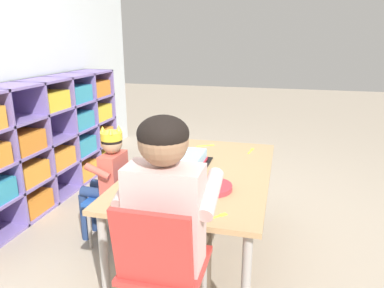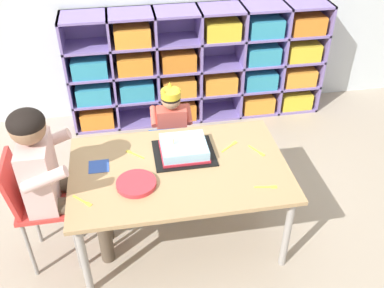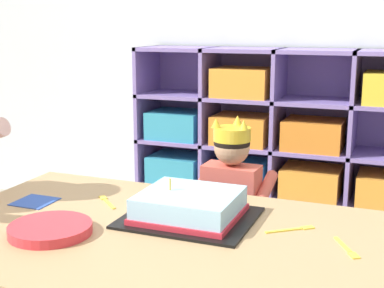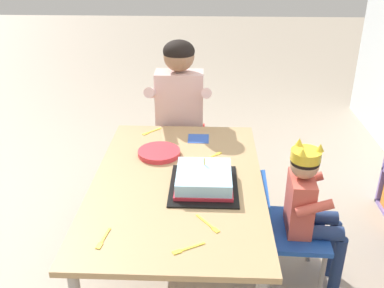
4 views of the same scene
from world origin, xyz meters
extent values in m
plane|color=tan|center=(0.00, 0.00, 0.00)|extent=(16.00, 16.00, 0.00)
cube|color=#7F6BB2|center=(0.39, 1.61, 0.51)|extent=(2.27, 0.01, 1.02)
cube|color=#7F6BB2|center=(-0.73, 1.46, 0.51)|extent=(0.02, 0.32, 1.02)
cube|color=#7F6BB2|center=(-0.36, 1.46, 0.51)|extent=(0.02, 0.32, 1.02)
cube|color=#7F6BB2|center=(0.02, 1.46, 0.51)|extent=(0.02, 0.32, 1.02)
cube|color=#7F6BB2|center=(0.39, 1.46, 0.51)|extent=(0.02, 0.32, 1.02)
cube|color=#7F6BB2|center=(0.76, 1.46, 0.51)|extent=(0.02, 0.32, 1.02)
cube|color=#7F6BB2|center=(1.14, 1.46, 0.51)|extent=(0.02, 0.32, 1.02)
cube|color=#7F6BB2|center=(1.51, 1.46, 0.51)|extent=(0.02, 0.32, 1.02)
cube|color=#7F6BB2|center=(0.39, 1.46, 0.01)|extent=(2.27, 0.32, 0.02)
cube|color=#7F6BB2|center=(0.39, 1.46, 0.26)|extent=(2.27, 0.32, 0.02)
cube|color=#7F6BB2|center=(0.39, 1.46, 0.51)|extent=(2.27, 0.32, 0.02)
cube|color=#7F6BB2|center=(0.39, 1.46, 0.76)|extent=(2.27, 0.32, 0.02)
cube|color=#7F6BB2|center=(0.39, 1.46, 1.01)|extent=(2.27, 0.32, 0.02)
cube|color=orange|center=(-0.55, 1.44, 0.09)|extent=(0.29, 0.26, 0.15)
cube|color=orange|center=(0.20, 1.44, 0.09)|extent=(0.29, 0.26, 0.15)
cube|color=orange|center=(0.95, 1.44, 0.09)|extent=(0.29, 0.26, 0.15)
cube|color=yellow|center=(1.33, 1.44, 0.09)|extent=(0.29, 0.26, 0.15)
cube|color=teal|center=(-0.55, 1.44, 0.34)|extent=(0.29, 0.26, 0.15)
cube|color=teal|center=(-0.17, 1.44, 0.34)|extent=(0.29, 0.26, 0.15)
cube|color=orange|center=(0.20, 1.44, 0.34)|extent=(0.29, 0.26, 0.15)
cube|color=orange|center=(0.58, 1.44, 0.34)|extent=(0.29, 0.26, 0.15)
cube|color=teal|center=(0.95, 1.44, 0.34)|extent=(0.29, 0.26, 0.15)
cube|color=orange|center=(1.33, 1.44, 0.34)|extent=(0.29, 0.26, 0.15)
cube|color=teal|center=(-0.55, 1.44, 0.59)|extent=(0.29, 0.26, 0.15)
cube|color=orange|center=(-0.17, 1.44, 0.59)|extent=(0.29, 0.26, 0.15)
cube|color=orange|center=(0.20, 1.44, 0.59)|extent=(0.29, 0.26, 0.15)
cube|color=teal|center=(0.95, 1.44, 0.59)|extent=(0.29, 0.26, 0.15)
cube|color=yellow|center=(1.33, 1.44, 0.59)|extent=(0.29, 0.26, 0.15)
cube|color=orange|center=(-0.17, 1.44, 0.84)|extent=(0.29, 0.26, 0.15)
cube|color=yellow|center=(0.58, 1.44, 0.84)|extent=(0.29, 0.26, 0.15)
cube|color=teal|center=(0.95, 1.44, 0.84)|extent=(0.29, 0.26, 0.15)
cube|color=orange|center=(1.33, 1.44, 0.84)|extent=(0.29, 0.26, 0.15)
cube|color=tan|center=(0.00, 0.00, 0.56)|extent=(1.30, 0.82, 0.03)
cylinder|color=#9E9993|center=(-0.59, -0.35, 0.27)|extent=(0.04, 0.04, 0.55)
cylinder|color=#9E9993|center=(0.59, -0.35, 0.27)|extent=(0.04, 0.04, 0.55)
cylinder|color=#9E9993|center=(-0.59, 0.35, 0.27)|extent=(0.04, 0.04, 0.55)
cylinder|color=#9E9993|center=(0.59, 0.35, 0.27)|extent=(0.04, 0.04, 0.55)
cube|color=#1E4CA8|center=(0.03, 0.58, 0.32)|extent=(0.38, 0.33, 0.03)
cube|color=#1E4CA8|center=(0.03, 0.44, 0.45)|extent=(0.34, 0.07, 0.23)
cylinder|color=gray|center=(0.19, 0.70, 0.15)|extent=(0.02, 0.02, 0.31)
cylinder|color=gray|center=(-0.12, 0.72, 0.15)|extent=(0.02, 0.02, 0.31)
cylinder|color=gray|center=(0.18, 0.45, 0.15)|extent=(0.02, 0.02, 0.31)
cylinder|color=gray|center=(-0.13, 0.46, 0.15)|extent=(0.02, 0.02, 0.31)
cube|color=#D15647|center=(0.03, 0.59, 0.48)|extent=(0.21, 0.12, 0.29)
sphere|color=tan|center=(0.03, 0.59, 0.69)|extent=(0.13, 0.13, 0.13)
ellipsoid|color=black|center=(0.03, 0.59, 0.71)|extent=(0.14, 0.14, 0.10)
cylinder|color=yellow|center=(0.03, 0.59, 0.74)|extent=(0.14, 0.14, 0.05)
cone|color=yellow|center=(0.04, 0.65, 0.78)|extent=(0.04, 0.04, 0.04)
cone|color=yellow|center=(0.09, 0.56, 0.78)|extent=(0.04, 0.04, 0.04)
cone|color=yellow|center=(-0.02, 0.57, 0.78)|extent=(0.04, 0.04, 0.04)
cylinder|color=navy|center=(0.10, 0.70, 0.36)|extent=(0.08, 0.21, 0.07)
cylinder|color=navy|center=(-0.03, 0.70, 0.36)|extent=(0.08, 0.21, 0.07)
cylinder|color=navy|center=(0.11, 0.80, 0.16)|extent=(0.06, 0.06, 0.33)
cylinder|color=navy|center=(-0.02, 0.81, 0.16)|extent=(0.06, 0.06, 0.33)
cylinder|color=#D15647|center=(0.16, 0.63, 0.54)|extent=(0.05, 0.17, 0.10)
cylinder|color=#D15647|center=(-0.09, 0.64, 0.54)|extent=(0.05, 0.17, 0.10)
cube|color=red|center=(-0.78, -0.04, 0.46)|extent=(0.33, 0.33, 0.03)
cube|color=red|center=(-0.94, -0.04, 0.62)|extent=(0.07, 0.30, 0.31)
cylinder|color=gray|center=(-0.65, -0.17, 0.22)|extent=(0.02, 0.02, 0.44)
cylinder|color=gray|center=(-0.65, 0.09, 0.22)|extent=(0.02, 0.02, 0.44)
cylinder|color=gray|center=(-0.92, -0.17, 0.22)|extent=(0.02, 0.02, 0.44)
cylinder|color=gray|center=(-0.92, 0.09, 0.22)|extent=(0.02, 0.02, 0.44)
cube|color=beige|center=(-0.78, -0.04, 0.67)|extent=(0.16, 0.30, 0.42)
sphere|color=#997051|center=(-0.78, -0.04, 0.98)|extent=(0.19, 0.19, 0.19)
ellipsoid|color=black|center=(-0.78, -0.04, 1.01)|extent=(0.19, 0.19, 0.14)
cylinder|color=brown|center=(-0.63, -0.13, 0.49)|extent=(0.30, 0.10, 0.10)
cylinder|color=brown|center=(-0.63, 0.05, 0.49)|extent=(0.30, 0.10, 0.10)
cylinder|color=brown|center=(-0.48, -0.13, 0.23)|extent=(0.08, 0.08, 0.46)
cylinder|color=brown|center=(-0.48, 0.05, 0.23)|extent=(0.08, 0.08, 0.46)
cylinder|color=beige|center=(-0.72, -0.21, 0.77)|extent=(0.25, 0.07, 0.14)
cylinder|color=beige|center=(-0.72, 0.13, 0.77)|extent=(0.25, 0.07, 0.14)
cube|color=black|center=(0.05, 0.13, 0.58)|extent=(0.38, 0.32, 0.01)
cube|color=#9ED1EF|center=(0.05, 0.13, 0.62)|extent=(0.28, 0.26, 0.07)
cube|color=red|center=(0.05, 0.13, 0.59)|extent=(0.29, 0.27, 0.02)
cylinder|color=#EFCC4C|center=(-0.01, 0.13, 0.68)|extent=(0.01, 0.01, 0.04)
cylinder|color=#DB333D|center=(-0.26, -0.12, 0.59)|extent=(0.23, 0.23, 0.03)
cube|color=#3356B7|center=(-0.47, 0.09, 0.58)|extent=(0.12, 0.12, 0.00)
cube|color=yellow|center=(-0.58, -0.18, 0.58)|extent=(0.08, 0.08, 0.00)
cube|color=yellow|center=(-0.53, -0.23, 0.58)|extent=(0.04, 0.04, 0.00)
cube|color=yellow|center=(0.44, -0.26, 0.58)|extent=(0.09, 0.02, 0.00)
cube|color=yellow|center=(0.50, -0.27, 0.58)|extent=(0.04, 0.03, 0.00)
cube|color=yellow|center=(0.49, 0.10, 0.58)|extent=(0.06, 0.09, 0.00)
cube|color=yellow|center=(0.53, 0.04, 0.58)|extent=(0.03, 0.04, 0.00)
cube|color=yellow|center=(0.33, 0.14, 0.58)|extent=(0.09, 0.08, 0.00)
cube|color=yellow|center=(0.39, 0.18, 0.58)|extent=(0.04, 0.04, 0.00)
cube|color=yellow|center=(-0.24, 0.16, 0.58)|extent=(0.08, 0.08, 0.00)
cube|color=yellow|center=(-0.29, 0.20, 0.58)|extent=(0.04, 0.04, 0.00)
camera|label=1|loc=(-1.99, -0.46, 1.35)|focal=33.75mm
camera|label=2|loc=(-0.27, -1.99, 2.23)|focal=40.75mm
camera|label=3|loc=(0.61, -1.27, 1.14)|focal=50.37mm
camera|label=4|loc=(1.80, 0.14, 1.65)|focal=40.46mm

